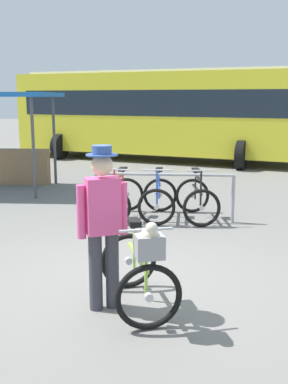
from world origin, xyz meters
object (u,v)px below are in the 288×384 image
Objects in this scene: person_with_featured_bike at (103,221)px; racked_bike_blue at (158,199)px; racked_bike_black at (197,199)px; featured_bicycle at (140,267)px; bus_distant at (157,110)px; racked_bike_red at (120,198)px.

racked_bike_blue is at bearing 89.15° from person_with_featured_bike.
featured_bicycle reaches higher than racked_bike_black.
racked_bike_blue is at bearing -81.70° from bus_distant.
racked_bike_red is 3.79m from person_with_featured_bike.
racked_bike_red is 0.65× the size of person_with_featured_bike.
featured_bicycle reaches higher than racked_bike_blue.
bus_distant is (-0.49, 8.21, 1.37)m from racked_bike_red.
racked_bike_red is 0.98× the size of racked_bike_blue.
person_with_featured_bike is at bearing -101.19° from racked_bike_black.
featured_bicycle is 0.73× the size of person_with_featured_bike.
bus_distant is at bearing 95.43° from person_with_featured_bike.
bus_distant is at bearing 97.27° from featured_bicycle.
bus_distant is (-1.89, 8.09, 1.37)m from racked_bike_black.
racked_bike_red is at bearing -86.58° from bus_distant.
racked_bike_black is at bearing 4.78° from racked_bike_blue.
racked_bike_blue is 0.70m from racked_bike_black.
person_with_featured_bike is 11.98m from bus_distant.
person_with_featured_bike is at bearing -90.85° from racked_bike_blue.
racked_bike_black is 3.86m from featured_bicycle.
featured_bicycle is at bearing -84.94° from racked_bike_blue.
racked_bike_blue and racked_bike_black have the same top height.
racked_bike_black is 3.93m from person_with_featured_bike.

